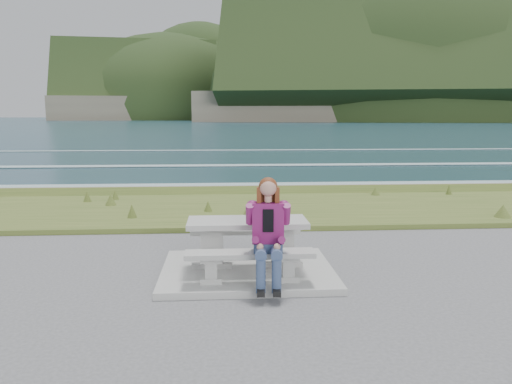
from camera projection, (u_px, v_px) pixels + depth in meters
concrete_slab at (247, 271)px, 7.66m from camera, size 2.60×2.10×0.10m
picnic_table at (247, 231)px, 7.56m from camera, size 1.80×0.75×0.75m
bench_landward at (250, 259)px, 6.90m from camera, size 1.80×0.35×0.45m
bench_seaward at (245, 235)px, 8.28m from camera, size 1.80×0.35×0.45m
grass_verge at (237, 212)px, 12.59m from camera, size 160.00×4.50×0.22m
shore_drop at (235, 194)px, 15.45m from camera, size 160.00×0.80×2.20m
ocean at (228, 179)px, 32.67m from camera, size 1600.00×1600.00×0.09m
headland_range at (453, 106)px, 411.62m from camera, size 729.83×363.95×191.37m
seated_woman at (268, 247)px, 6.75m from camera, size 0.46×0.77×1.48m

